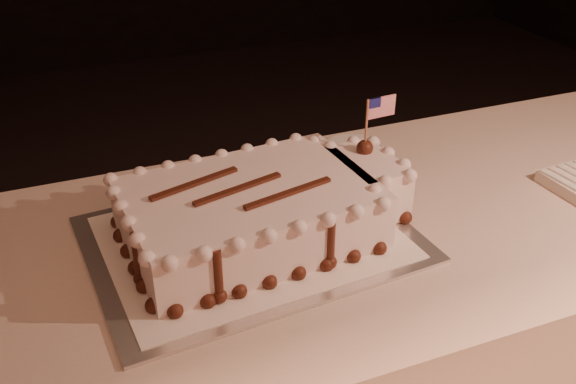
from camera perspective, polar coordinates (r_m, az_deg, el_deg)
name	(u,v)px	position (r m, az deg, el deg)	size (l,w,h in m)	color
banquet_table	(370,345)	(1.61, 7.29, -13.30)	(2.40, 0.80, 0.75)	beige
cake_board	(251,239)	(1.29, -3.32, -4.19)	(0.63, 0.47, 0.01)	silver
doily	(251,237)	(1.29, -3.32, -4.01)	(0.56, 0.43, 0.00)	white
sheet_cake	(265,209)	(1.27, -2.02, -1.49)	(0.60, 0.37, 0.24)	white
side_plate	(353,148)	(1.64, 5.80, 3.87)	(0.15, 0.15, 0.01)	white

